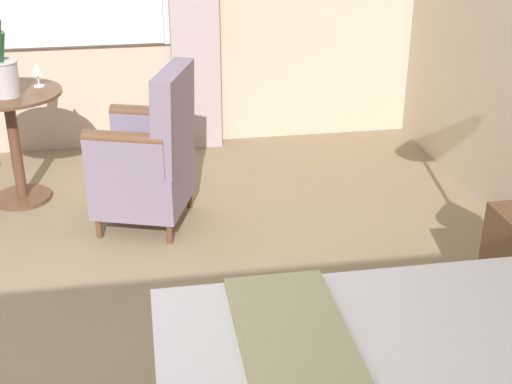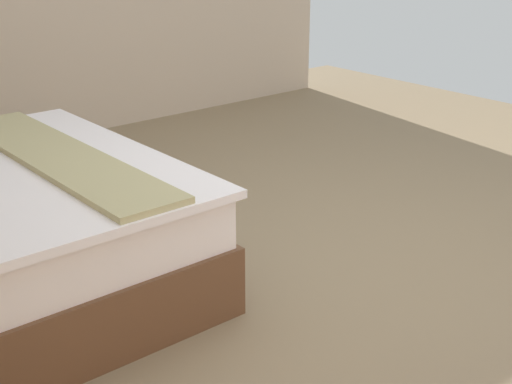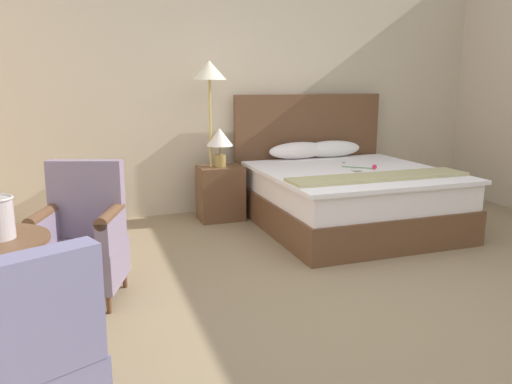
# 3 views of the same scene
# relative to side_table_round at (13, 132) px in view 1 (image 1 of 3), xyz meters

# --- Properties ---
(side_table_round) EXTENTS (0.67, 0.67, 0.74)m
(side_table_round) POSITION_rel_side_table_round_xyz_m (0.00, 0.00, 0.00)
(side_table_round) COLOR brown
(side_table_round) RESTS_ON ground
(champagne_bucket) EXTENTS (0.18, 0.18, 0.48)m
(champagne_bucket) POSITION_rel_side_table_round_xyz_m (0.08, 0.01, 0.41)
(champagne_bucket) COLOR #BCB0B1
(champagne_bucket) RESTS_ON side_table_round
(wine_glass_near_bucket) EXTENTS (0.08, 0.08, 0.15)m
(wine_glass_near_bucket) POSITION_rel_side_table_round_xyz_m (-0.09, 0.19, 0.37)
(wine_glass_near_bucket) COLOR white
(wine_glass_near_bucket) RESTS_ON side_table_round
(armchair_by_window) EXTENTS (0.70, 0.68, 0.98)m
(armchair_by_window) POSITION_rel_side_table_round_xyz_m (0.48, 0.85, -0.05)
(armchair_by_window) COLOR brown
(armchair_by_window) RESTS_ON ground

